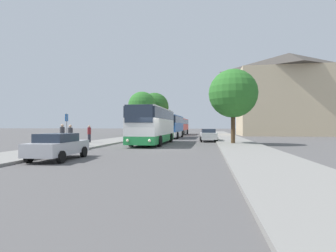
{
  "coord_description": "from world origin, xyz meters",
  "views": [
    {
      "loc": [
        4.08,
        -20.85,
        1.84
      ],
      "look_at": [
        -0.95,
        12.45,
        1.81
      ],
      "focal_mm": 28.0,
      "sensor_mm": 36.0,
      "label": 1
    }
  ],
  "objects_px": {
    "pedestrian_walking_back": "(62,135)",
    "tree_left_far": "(142,106)",
    "parked_car_left_curb": "(58,146)",
    "tree_right_near": "(233,94)",
    "bus_front": "(153,125)",
    "pedestrian_waiting_far": "(89,134)",
    "bus_stop_sign": "(67,126)",
    "bus_rear": "(180,126)",
    "bus_middle": "(172,126)",
    "pedestrian_waiting_near": "(70,136)",
    "parked_car_right_near": "(208,135)",
    "tree_left_near": "(155,107)"
  },
  "relations": [
    {
      "from": "parked_car_left_curb",
      "to": "parked_car_right_near",
      "type": "distance_m",
      "value": 19.74
    },
    {
      "from": "bus_middle",
      "to": "parked_car_left_curb",
      "type": "xyz_separation_m",
      "value": [
        -2.58,
        -26.38,
        -1.03
      ]
    },
    {
      "from": "bus_front",
      "to": "parked_car_right_near",
      "type": "bearing_deg",
      "value": 45.26
    },
    {
      "from": "pedestrian_walking_back",
      "to": "bus_rear",
      "type": "bearing_deg",
      "value": 111.34
    },
    {
      "from": "bus_middle",
      "to": "tree_right_near",
      "type": "bearing_deg",
      "value": -58.7
    },
    {
      "from": "pedestrian_waiting_near",
      "to": "pedestrian_waiting_far",
      "type": "xyz_separation_m",
      "value": [
        -1.68,
        6.75,
        -0.02
      ]
    },
    {
      "from": "parked_car_left_curb",
      "to": "pedestrian_waiting_far",
      "type": "distance_m",
      "value": 12.77
    },
    {
      "from": "bus_middle",
      "to": "tree_right_near",
      "type": "height_order",
      "value": "tree_right_near"
    },
    {
      "from": "parked_car_right_near",
      "to": "bus_middle",
      "type": "bearing_deg",
      "value": -59.91
    },
    {
      "from": "bus_front",
      "to": "bus_rear",
      "type": "height_order",
      "value": "bus_front"
    },
    {
      "from": "pedestrian_waiting_far",
      "to": "bus_front",
      "type": "bearing_deg",
      "value": 147.19
    },
    {
      "from": "bus_stop_sign",
      "to": "pedestrian_waiting_near",
      "type": "height_order",
      "value": "bus_stop_sign"
    },
    {
      "from": "bus_front",
      "to": "tree_left_near",
      "type": "distance_m",
      "value": 27.1
    },
    {
      "from": "pedestrian_waiting_near",
      "to": "tree_right_near",
      "type": "distance_m",
      "value": 15.43
    },
    {
      "from": "bus_front",
      "to": "pedestrian_waiting_far",
      "type": "height_order",
      "value": "bus_front"
    },
    {
      "from": "bus_rear",
      "to": "parked_car_left_curb",
      "type": "xyz_separation_m",
      "value": [
        -2.26,
        -40.8,
        -1.0
      ]
    },
    {
      "from": "tree_right_near",
      "to": "tree_left_near",
      "type": "bearing_deg",
      "value": 116.91
    },
    {
      "from": "pedestrian_waiting_near",
      "to": "bus_middle",
      "type": "bearing_deg",
      "value": -135.33
    },
    {
      "from": "bus_middle",
      "to": "parked_car_right_near",
      "type": "bearing_deg",
      "value": -56.11
    },
    {
      "from": "bus_stop_sign",
      "to": "bus_rear",
      "type": "bearing_deg",
      "value": 79.96
    },
    {
      "from": "pedestrian_walking_back",
      "to": "tree_left_near",
      "type": "relative_size",
      "value": 0.22
    },
    {
      "from": "bus_middle",
      "to": "tree_left_far",
      "type": "height_order",
      "value": "tree_left_far"
    },
    {
      "from": "bus_stop_sign",
      "to": "parked_car_left_curb",
      "type": "bearing_deg",
      "value": -63.18
    },
    {
      "from": "bus_rear",
      "to": "tree_right_near",
      "type": "xyz_separation_m",
      "value": [
        8.2,
        -27.67,
        3.24
      ]
    },
    {
      "from": "pedestrian_waiting_near",
      "to": "parked_car_right_near",
      "type": "bearing_deg",
      "value": -161.65
    },
    {
      "from": "bus_rear",
      "to": "bus_stop_sign",
      "type": "bearing_deg",
      "value": -98.28
    },
    {
      "from": "parked_car_right_near",
      "to": "tree_left_far",
      "type": "bearing_deg",
      "value": -57.18
    },
    {
      "from": "parked_car_left_curb",
      "to": "pedestrian_walking_back",
      "type": "distance_m",
      "value": 7.04
    },
    {
      "from": "bus_stop_sign",
      "to": "pedestrian_waiting_near",
      "type": "relative_size",
      "value": 1.53
    },
    {
      "from": "tree_right_near",
      "to": "pedestrian_waiting_far",
      "type": "bearing_deg",
      "value": -176.05
    },
    {
      "from": "bus_front",
      "to": "bus_stop_sign",
      "type": "bearing_deg",
      "value": -139.02
    },
    {
      "from": "tree_left_far",
      "to": "tree_right_near",
      "type": "xyz_separation_m",
      "value": [
        14.67,
        -21.77,
        -0.66
      ]
    },
    {
      "from": "parked_car_left_curb",
      "to": "pedestrian_waiting_far",
      "type": "relative_size",
      "value": 2.39
    },
    {
      "from": "bus_rear",
      "to": "pedestrian_waiting_far",
      "type": "height_order",
      "value": "bus_rear"
    },
    {
      "from": "tree_left_near",
      "to": "pedestrian_walking_back",
      "type": "bearing_deg",
      "value": -91.34
    },
    {
      "from": "pedestrian_waiting_far",
      "to": "tree_right_near",
      "type": "distance_m",
      "value": 15.0
    },
    {
      "from": "parked_car_right_near",
      "to": "pedestrian_waiting_far",
      "type": "xyz_separation_m",
      "value": [
        -12.05,
        -5.88,
        0.25
      ]
    },
    {
      "from": "bus_stop_sign",
      "to": "tree_left_far",
      "type": "bearing_deg",
      "value": 91.1
    },
    {
      "from": "parked_car_right_near",
      "to": "pedestrian_waiting_near",
      "type": "bearing_deg",
      "value": 47.39
    },
    {
      "from": "bus_middle",
      "to": "tree_left_far",
      "type": "relative_size",
      "value": 1.31
    },
    {
      "from": "parked_car_left_curb",
      "to": "tree_left_near",
      "type": "height_order",
      "value": "tree_left_near"
    },
    {
      "from": "tree_left_far",
      "to": "bus_front",
      "type": "bearing_deg",
      "value": -73.0
    },
    {
      "from": "tree_left_far",
      "to": "pedestrian_walking_back",
      "type": "bearing_deg",
      "value": -88.4
    },
    {
      "from": "pedestrian_walking_back",
      "to": "tree_left_far",
      "type": "bearing_deg",
      "value": 122.22
    },
    {
      "from": "bus_front",
      "to": "parked_car_right_near",
      "type": "height_order",
      "value": "bus_front"
    },
    {
      "from": "bus_rear",
      "to": "tree_left_near",
      "type": "relative_size",
      "value": 1.44
    },
    {
      "from": "pedestrian_waiting_near",
      "to": "tree_left_far",
      "type": "height_order",
      "value": "tree_left_far"
    },
    {
      "from": "bus_middle",
      "to": "pedestrian_waiting_near",
      "type": "relative_size",
      "value": 5.99
    },
    {
      "from": "parked_car_left_curb",
      "to": "tree_right_near",
      "type": "xyz_separation_m",
      "value": [
        10.46,
        13.13,
        4.24
      ]
    },
    {
      "from": "bus_rear",
      "to": "tree_left_near",
      "type": "xyz_separation_m",
      "value": [
        -4.9,
        -1.87,
        3.88
      ]
    }
  ]
}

